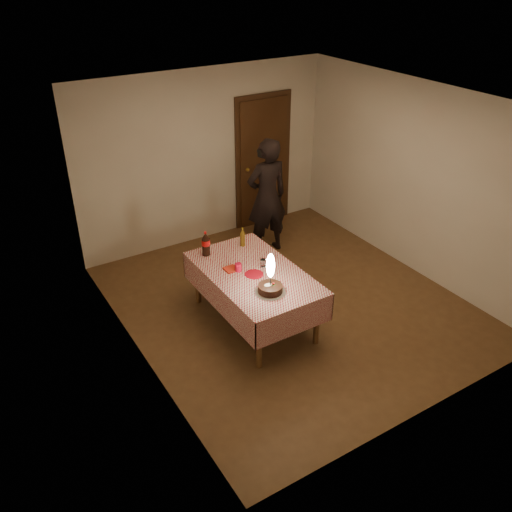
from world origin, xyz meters
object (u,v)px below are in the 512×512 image
object	(u,v)px
dining_table	(254,279)
clear_cup	(263,263)
photographer	(267,197)
red_plate	(254,274)
amber_bottle_right	(243,237)
red_cup	(238,267)
birthday_cake	(270,283)
cola_bottle	(206,244)

from	to	relation	value
dining_table	clear_cup	bearing A→B (deg)	18.25
clear_cup	photographer	xyz separation A→B (m)	(0.96, 1.40, 0.12)
red_plate	amber_bottle_right	distance (m)	0.72
dining_table	amber_bottle_right	xyz separation A→B (m)	(0.22, 0.62, 0.21)
red_plate	photographer	distance (m)	1.90
amber_bottle_right	clear_cup	bearing A→B (deg)	-95.51
dining_table	amber_bottle_right	distance (m)	0.69
dining_table	red_plate	bearing A→B (deg)	-117.37
red_cup	birthday_cake	bearing A→B (deg)	-82.14
amber_bottle_right	red_plate	bearing A→B (deg)	-109.90
dining_table	birthday_cake	xyz separation A→B (m)	(-0.07, -0.46, 0.22)
birthday_cake	clear_cup	distance (m)	0.56
clear_cup	photographer	world-z (taller)	photographer
red_plate	amber_bottle_right	xyz separation A→B (m)	(0.24, 0.67, 0.11)
clear_cup	amber_bottle_right	xyz separation A→B (m)	(0.05, 0.57, 0.07)
red_plate	clear_cup	distance (m)	0.22
birthday_cake	red_cup	xyz separation A→B (m)	(-0.08, 0.57, -0.07)
dining_table	cola_bottle	xyz separation A→B (m)	(-0.28, 0.66, 0.25)
cola_bottle	amber_bottle_right	distance (m)	0.50
birthday_cake	red_cup	size ratio (longest dim) A/B	4.83
birthday_cake	amber_bottle_right	bearing A→B (deg)	75.21
dining_table	photographer	bearing A→B (deg)	52.40
dining_table	birthday_cake	bearing A→B (deg)	-98.38
red_cup	clear_cup	xyz separation A→B (m)	(0.31, -0.06, -0.01)
amber_bottle_right	dining_table	bearing A→B (deg)	-109.26
birthday_cake	red_plate	bearing A→B (deg)	84.20
dining_table	amber_bottle_right	bearing A→B (deg)	70.74
birthday_cake	photographer	xyz separation A→B (m)	(1.19, 1.91, 0.04)
photographer	red_cup	bearing A→B (deg)	-133.31
red_cup	photographer	distance (m)	1.85
birthday_cake	clear_cup	world-z (taller)	birthday_cake
cola_bottle	birthday_cake	bearing A→B (deg)	-79.03
cola_bottle	photographer	distance (m)	1.62
dining_table	red_cup	bearing A→B (deg)	142.44
red_plate	clear_cup	bearing A→B (deg)	28.79
red_cup	photographer	size ratio (longest dim) A/B	0.06
birthday_cake	red_plate	world-z (taller)	birthday_cake
dining_table	photographer	distance (m)	1.86
birthday_cake	red_plate	xyz separation A→B (m)	(0.04, 0.41, -0.12)
red_cup	clear_cup	bearing A→B (deg)	-10.70
clear_cup	photographer	size ratio (longest dim) A/B	0.05
red_plate	red_cup	distance (m)	0.21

